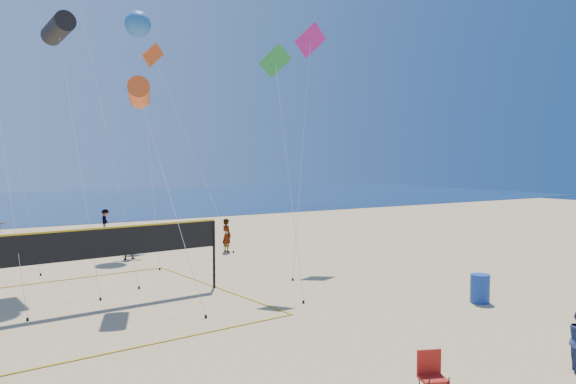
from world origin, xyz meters
TOP-DOWN VIEW (x-y plane):
  - ocean at (0.00, 62.00)m, footprint 140.00×50.00m
  - far_person_1 at (1.10, 20.07)m, footprint 1.52×0.67m
  - far_person_2 at (6.25, 19.47)m, footprint 0.50×0.71m
  - far_person_4 at (2.76, 31.67)m, footprint 0.97×1.18m
  - camp_chair at (1.82, 0.26)m, footprint 0.68×0.78m
  - trash_barrel at (9.15, 5.00)m, footprint 0.70×0.70m
  - volleyball_net at (-2.76, 11.58)m, footprint 11.00×10.86m
  - kite_1 at (-2.44, 17.65)m, footprint 1.16×6.47m
  - kite_2 at (-0.58, 12.50)m, footprint 1.44×5.30m
  - kite_4 at (4.72, 11.52)m, footprint 1.69×3.94m
  - kite_5 at (9.06, 15.62)m, footprint 4.77×4.56m
  - kite_7 at (2.94, 24.05)m, footprint 2.38×8.42m
  - kite_9 at (4.49, 25.19)m, footprint 2.89×6.88m

SIDE VIEW (x-z plane):
  - ocean at x=0.00m, z-range 0.00..0.03m
  - trash_barrel at x=9.15m, z-range 0.00..1.00m
  - camp_chair at x=1.82m, z-range 0.01..1.10m
  - far_person_4 at x=2.76m, z-range 0.00..1.58m
  - far_person_1 at x=1.10m, z-range 0.00..1.59m
  - far_person_2 at x=6.25m, z-range 0.00..1.83m
  - volleyball_net at x=-2.76m, z-range 0.52..3.22m
  - kite_2 at x=-0.58m, z-range 3.47..11.46m
  - kite_4 at x=4.72m, z-range 3.49..13.20m
  - kite_5 at x=9.06m, z-range 4.51..16.48m
  - kite_9 at x=4.49m, z-range 4.48..16.64m
  - kite_1 at x=-2.44m, z-range 4.99..16.16m
  - kite_7 at x=2.94m, z-range 5.99..19.46m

